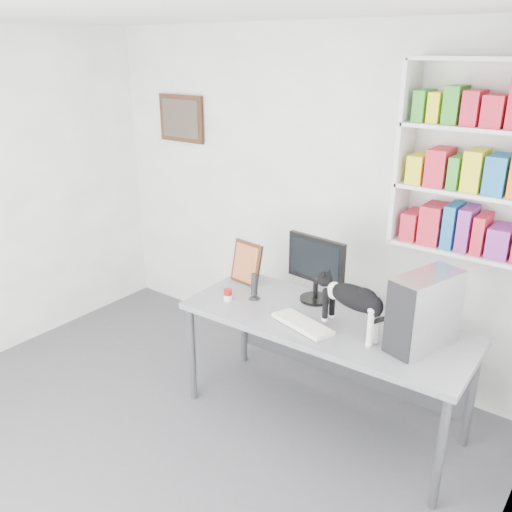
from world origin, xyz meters
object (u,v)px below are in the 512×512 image
object	(u,v)px
pc_tower	(425,311)
cat	(353,310)
leaning_print	(247,262)
soup_can	(228,295)
keyboard	(303,324)
monitor	(316,269)
bookshelf	(481,161)
speaker	(254,286)
desk	(323,371)

from	to	relation	value
pc_tower	cat	size ratio (longest dim) A/B	0.81
leaning_print	soup_can	xyz separation A→B (m)	(0.09, -0.33, -0.12)
cat	keyboard	bearing A→B (deg)	-153.05
monitor	pc_tower	xyz separation A→B (m)	(0.84, -0.16, -0.01)
bookshelf	leaning_print	distance (m)	1.78
keyboard	leaning_print	bearing A→B (deg)	169.70
speaker	leaning_print	distance (m)	0.30
cat	bookshelf	bearing A→B (deg)	70.71
bookshelf	cat	bearing A→B (deg)	-120.35
desk	monitor	distance (m)	0.72
monitor	keyboard	distance (m)	0.46
monitor	soup_can	xyz separation A→B (m)	(-0.50, -0.38, -0.20)
leaning_print	soup_can	size ratio (longest dim) A/B	3.80
pc_tower	soup_can	world-z (taller)	pc_tower
bookshelf	keyboard	world-z (taller)	bookshelf
speaker	leaning_print	world-z (taller)	leaning_print
keyboard	soup_can	world-z (taller)	soup_can
pc_tower	speaker	bearing A→B (deg)	-159.17
soup_can	pc_tower	bearing A→B (deg)	9.53
soup_can	cat	bearing A→B (deg)	5.27
soup_can	cat	size ratio (longest dim) A/B	0.15
soup_can	speaker	bearing A→B (deg)	45.68
pc_tower	keyboard	bearing A→B (deg)	-145.62
desk	leaning_print	bearing A→B (deg)	166.33
keyboard	leaning_print	distance (m)	0.81
monitor	keyboard	xyz separation A→B (m)	(0.14, -0.38, -0.23)
keyboard	desk	bearing A→B (deg)	80.67
monitor	keyboard	bearing A→B (deg)	-65.53
monitor	speaker	size ratio (longest dim) A/B	2.42
leaning_print	soup_can	world-z (taller)	leaning_print
bookshelf	monitor	size ratio (longest dim) A/B	2.53
pc_tower	speaker	distance (m)	1.22
bookshelf	leaning_print	xyz separation A→B (m)	(-1.47, -0.50, -0.87)
cat	pc_tower	bearing A→B (deg)	30.10
bookshelf	pc_tower	distance (m)	1.01
pc_tower	cat	bearing A→B (deg)	-144.27
keyboard	speaker	bearing A→B (deg)	179.10
desk	cat	world-z (taller)	cat
pc_tower	bookshelf	bearing A→B (deg)	103.04
soup_can	bookshelf	bearing A→B (deg)	31.27
monitor	soup_can	size ratio (longest dim) A/B	5.54
leaning_print	speaker	bearing A→B (deg)	-34.80
monitor	cat	size ratio (longest dim) A/B	0.85
keyboard	bookshelf	bearing A→B (deg)	62.91
soup_can	cat	distance (m)	0.95
bookshelf	speaker	bearing A→B (deg)	-150.65
pc_tower	speaker	size ratio (longest dim) A/B	2.31
desk	soup_can	size ratio (longest dim) A/B	22.06
desk	monitor	xyz separation A→B (m)	(-0.21, 0.21, 0.65)
bookshelf	monitor	bearing A→B (deg)	-152.64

